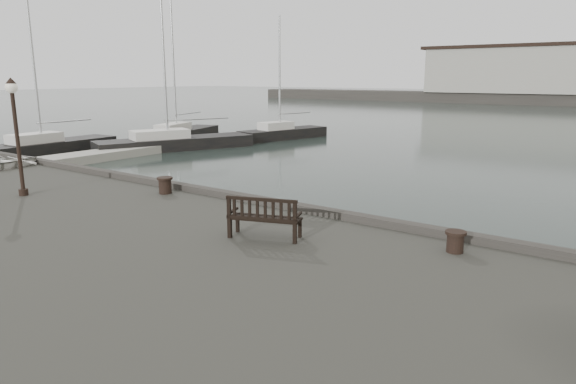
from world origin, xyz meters
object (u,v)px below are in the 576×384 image
object	(u,v)px
dinghy	(5,162)
yacht_d	(283,136)
bollard_left	(165,185)
bollard_right	(455,242)
bench	(265,225)
yacht_a	(49,150)
yacht_c	(176,146)
yacht_b	(180,137)
lamp_post	(15,121)

from	to	relation	value
dinghy	yacht_d	size ratio (longest dim) A/B	0.22
bollard_left	bollard_right	bearing A→B (deg)	-1.11
bench	yacht_a	bearing A→B (deg)	139.52
bollard_right	yacht_a	size ratio (longest dim) A/B	0.03
yacht_c	dinghy	bearing A→B (deg)	-42.06
dinghy	bench	bearing A→B (deg)	-12.92
bollard_left	dinghy	world-z (taller)	bollard_left
bollard_right	yacht_c	world-z (taller)	yacht_c
yacht_b	yacht_c	size ratio (longest dim) A/B	0.89
bollard_right	bollard_left	bearing A→B (deg)	178.89
bollard_left	yacht_d	bearing A→B (deg)	119.06
bollard_left	lamp_post	bearing A→B (deg)	-140.56
bollard_right	yacht_d	world-z (taller)	yacht_d
yacht_b	lamp_post	bearing A→B (deg)	-69.70
yacht_c	lamp_post	bearing A→B (deg)	-31.70
dinghy	yacht_d	world-z (taller)	yacht_d
lamp_post	yacht_d	size ratio (longest dim) A/B	0.33
bench	yacht_a	xyz separation A→B (m)	(-25.66, 9.66, -1.60)
bench	yacht_d	xyz separation A→B (m)	(-18.14, 25.27, -1.61)
bench	yacht_c	xyz separation A→B (m)	(-20.46, 15.87, -1.60)
bollard_left	yacht_b	distance (m)	26.41
yacht_d	bollard_right	bearing A→B (deg)	-34.83
yacht_c	yacht_a	bearing A→B (deg)	-107.91
bollard_left	bench	bearing A→B (deg)	-18.03
lamp_post	yacht_b	bearing A→B (deg)	127.95
bollard_right	yacht_c	xyz separation A→B (m)	(-24.01, 14.41, -1.53)
yacht_a	yacht_d	world-z (taller)	yacht_a
bollard_right	lamp_post	world-z (taller)	lamp_post
yacht_a	dinghy	bearing A→B (deg)	-37.53
bollard_right	lamp_post	bearing A→B (deg)	-168.40
dinghy	yacht_c	xyz separation A→B (m)	(-7.22, 14.86, -1.55)
yacht_b	dinghy	bearing A→B (deg)	-77.21
bench	lamp_post	bearing A→B (deg)	166.71
bollard_left	yacht_d	xyz separation A→B (m)	(-13.13, 23.64, -1.57)
yacht_d	yacht_c	bearing A→B (deg)	-91.04
lamp_post	yacht_b	world-z (taller)	yacht_b
bollard_right	yacht_d	bearing A→B (deg)	132.35
lamp_post	yacht_c	world-z (taller)	yacht_c
yacht_d	yacht_a	bearing A→B (deg)	-102.90
lamp_post	dinghy	xyz separation A→B (m)	(-5.11, 1.95, -1.90)
bollard_left	yacht_c	bearing A→B (deg)	137.33
yacht_c	yacht_d	distance (m)	9.68
bollard_left	yacht_a	size ratio (longest dim) A/B	0.04
bench	bollard_right	xyz separation A→B (m)	(3.56, 1.46, -0.07)
bollard_left	yacht_a	bearing A→B (deg)	158.75
yacht_c	yacht_d	size ratio (longest dim) A/B	1.41
bollard_left	dinghy	size ratio (longest dim) A/B	0.21
yacht_b	bench	bearing A→B (deg)	-56.78
bollard_right	dinghy	world-z (taller)	dinghy
bench	lamp_post	size ratio (longest dim) A/B	0.49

